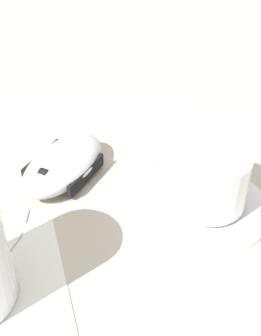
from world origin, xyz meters
The scene contains 4 objects.
ground_plane centered at (0.00, 0.00, 0.00)m, with size 3.00×3.00×0.00m, color #B2A899.
saucer centered at (0.00, 0.12, 0.00)m, with size 0.13×0.13×0.01m, color white.
coffee_cup centered at (0.00, 0.13, 0.04)m, with size 0.08×0.09×0.06m.
computer_mouse centered at (-0.08, -0.01, 0.02)m, with size 0.13×0.12×0.03m.
Camera 1 is at (0.32, -0.01, 0.32)m, focal length 50.00 mm.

